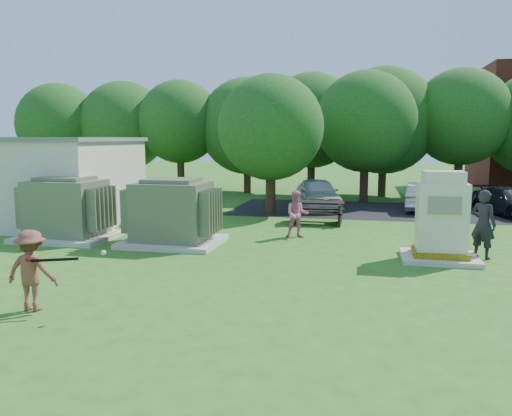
% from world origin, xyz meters
% --- Properties ---
extents(ground, '(120.00, 120.00, 0.00)m').
position_xyz_m(ground, '(0.00, 0.00, 0.00)').
color(ground, '#2D6619').
rests_on(ground, ground).
extents(service_building, '(10.00, 5.00, 3.20)m').
position_xyz_m(service_building, '(-11.00, 7.00, 1.60)').
color(service_building, beige).
rests_on(service_building, ground).
extents(parking_strip, '(20.00, 6.00, 0.01)m').
position_xyz_m(parking_strip, '(7.00, 13.50, 0.01)').
color(parking_strip, '#232326').
rests_on(parking_strip, ground).
extents(transformer_left, '(3.00, 2.40, 2.07)m').
position_xyz_m(transformer_left, '(-6.50, 4.50, 0.97)').
color(transformer_left, beige).
rests_on(transformer_left, ground).
extents(transformer_right, '(3.00, 2.40, 2.07)m').
position_xyz_m(transformer_right, '(-2.80, 4.50, 0.97)').
color(transformer_right, beige).
rests_on(transformer_right, ground).
extents(generator_cabinet, '(2.01, 1.64, 2.45)m').
position_xyz_m(generator_cabinet, '(5.13, 4.07, 1.07)').
color(generator_cabinet, beige).
rests_on(generator_cabinet, ground).
extents(picnic_table, '(2.02, 1.51, 0.86)m').
position_xyz_m(picnic_table, '(1.29, 9.32, 0.54)').
color(picnic_table, black).
rests_on(picnic_table, ground).
extents(batter, '(1.05, 0.64, 1.58)m').
position_xyz_m(batter, '(-3.14, -1.85, 0.79)').
color(batter, brown).
rests_on(batter, ground).
extents(person_by_generator, '(0.83, 0.81, 1.92)m').
position_xyz_m(person_by_generator, '(6.30, 4.55, 0.96)').
color(person_by_generator, black).
rests_on(person_by_generator, ground).
extents(person_at_picnic, '(0.87, 0.74, 1.59)m').
position_xyz_m(person_at_picnic, '(0.89, 6.35, 0.79)').
color(person_at_picnic, '#D26F8C').
rests_on(person_at_picnic, ground).
extents(car_white, '(2.81, 4.58, 1.46)m').
position_xyz_m(car_white, '(0.89, 13.44, 0.73)').
color(car_white, silver).
rests_on(car_white, ground).
extents(car_silver_a, '(1.86, 4.08, 1.30)m').
position_xyz_m(car_silver_a, '(5.70, 13.99, 0.65)').
color(car_silver_a, '#A9A9AE').
rests_on(car_silver_a, ground).
extents(car_dark, '(2.97, 4.45, 1.20)m').
position_xyz_m(car_dark, '(9.19, 13.11, 0.60)').
color(car_dark, black).
rests_on(car_dark, ground).
extents(batting_equipment, '(1.54, 0.40, 0.25)m').
position_xyz_m(batting_equipment, '(-2.51, -1.89, 1.07)').
color(batting_equipment, black).
rests_on(batting_equipment, ground).
extents(tree_row, '(41.30, 13.30, 7.30)m').
position_xyz_m(tree_row, '(1.75, 18.50, 4.15)').
color(tree_row, '#47301E').
rests_on(tree_row, ground).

